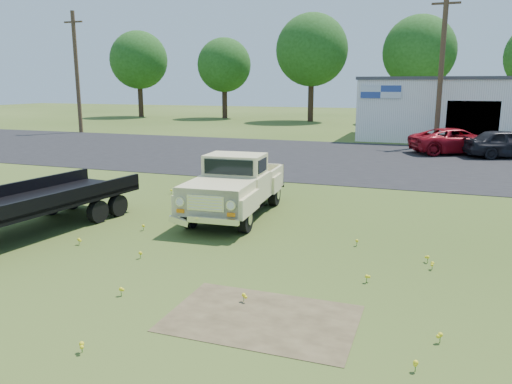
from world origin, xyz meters
TOP-DOWN VIEW (x-y plane):
  - ground at (0.00, 0.00)m, footprint 140.00×140.00m
  - asphalt_lot at (0.00, 15.00)m, footprint 90.00×14.00m
  - dirt_patch_a at (1.50, -3.00)m, footprint 3.00×2.00m
  - dirt_patch_b at (-2.00, 3.50)m, footprint 2.20×1.60m
  - commercial_building at (6.00, 26.99)m, footprint 14.20×8.20m
  - utility_pole_west at (-22.00, 22.00)m, footprint 1.60×0.30m
  - utility_pole_mid at (4.00, 22.00)m, footprint 1.60×0.30m
  - treeline_a at (-28.00, 40.00)m, footprint 6.40×6.40m
  - treeline_b at (-18.00, 41.00)m, footprint 5.76×5.76m
  - treeline_c at (-8.00, 39.50)m, footprint 7.04×7.04m
  - treeline_d at (2.00, 40.50)m, footprint 6.72×6.72m
  - vintage_pickup_truck at (-1.30, 2.82)m, footprint 2.20×5.01m
  - flatbed_trailer at (-5.63, -0.35)m, footprint 2.95×6.60m
  - red_pickup at (5.05, 18.79)m, footprint 5.38×4.10m
  - dark_sedan at (7.45, 17.99)m, footprint 4.57×2.96m

SIDE VIEW (x-z plane):
  - ground at x=0.00m, z-range 0.00..0.00m
  - asphalt_lot at x=0.00m, z-range -0.01..0.01m
  - dirt_patch_a at x=1.50m, z-range -0.01..0.01m
  - dirt_patch_b at x=-2.00m, z-range -0.01..0.01m
  - red_pickup at x=5.05m, z-range 0.00..1.36m
  - dark_sedan at x=7.45m, z-range 0.00..1.45m
  - flatbed_trailer at x=-5.63m, z-range 0.00..1.74m
  - vintage_pickup_truck at x=-1.30m, z-range 0.00..1.78m
  - commercial_building at x=6.00m, z-range 0.03..4.18m
  - utility_pole_west at x=-22.00m, z-range 0.10..9.10m
  - utility_pole_mid at x=4.00m, z-range 0.10..9.10m
  - treeline_b at x=-18.00m, z-range 1.38..9.95m
  - treeline_a at x=-28.00m, z-range 1.54..11.06m
  - treeline_d at x=2.00m, z-range 1.62..11.62m
  - treeline_c at x=-8.00m, z-range 1.70..12.17m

